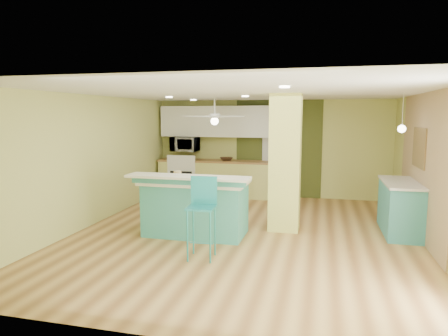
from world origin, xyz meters
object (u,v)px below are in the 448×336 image
(side_counter, at_px, (400,207))
(fruit_bowl, at_px, (226,159))
(bar_stool, at_px, (202,204))
(canister, at_px, (178,176))
(peninsula, at_px, (195,206))

(side_counter, height_order, fruit_bowl, fruit_bowl)
(side_counter, bearing_deg, bar_stool, -146.93)
(bar_stool, xyz_separation_m, side_counter, (3.10, 2.02, -0.34))
(bar_stool, height_order, fruit_bowl, bar_stool)
(bar_stool, height_order, side_counter, bar_stool)
(side_counter, height_order, canister, canister)
(canister, bearing_deg, fruit_bowl, 89.10)
(canister, bearing_deg, peninsula, 7.46)
(fruit_bowl, relative_size, canister, 2.02)
(peninsula, distance_m, side_counter, 3.68)
(peninsula, height_order, fruit_bowl, peninsula)
(peninsula, relative_size, side_counter, 1.44)
(bar_stool, distance_m, canister, 1.29)
(side_counter, relative_size, fruit_bowl, 4.28)
(side_counter, bearing_deg, canister, -165.31)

